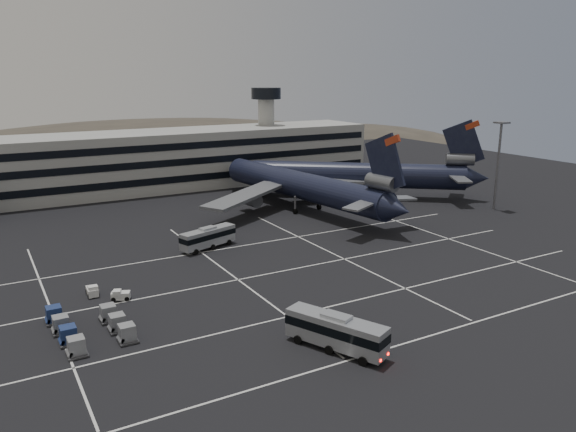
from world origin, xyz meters
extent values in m
plane|color=black|center=(0.00, 0.00, 0.00)|extent=(260.00, 260.00, 0.00)
cube|color=silver|center=(0.00, -22.00, 0.01)|extent=(90.00, 0.25, 0.01)
cube|color=silver|center=(0.00, -10.00, 0.01)|extent=(90.00, 0.25, 0.01)
cube|color=silver|center=(0.00, 4.00, 0.01)|extent=(90.00, 0.25, 0.01)
cube|color=silver|center=(0.00, 18.00, 0.01)|extent=(90.00, 0.25, 0.01)
cube|color=silver|center=(-30.00, 6.00, 0.01)|extent=(0.25, 55.00, 0.01)
cube|color=silver|center=(-6.00, 6.00, 0.01)|extent=(0.25, 55.00, 0.01)
cube|color=silver|center=(12.00, 6.00, 0.01)|extent=(0.25, 55.00, 0.01)
cube|color=silver|center=(34.00, 6.00, 0.01)|extent=(0.25, 55.00, 0.01)
cube|color=gray|center=(0.00, 72.00, 7.00)|extent=(120.00, 18.00, 14.00)
cube|color=black|center=(0.00, 62.95, 3.50)|extent=(118.00, 0.20, 1.60)
cube|color=black|center=(0.00, 62.95, 7.50)|extent=(118.00, 0.20, 1.60)
cube|color=black|center=(0.00, 62.95, 11.20)|extent=(118.00, 0.20, 1.60)
cylinder|color=gray|center=(35.00, 74.00, 11.00)|extent=(4.40, 4.40, 22.00)
cylinder|color=black|center=(35.00, 74.00, 22.50)|extent=(8.00, 8.00, 3.00)
ellipsoid|color=#38332B|center=(30.00, 170.00, -13.50)|extent=(252.00, 180.00, 44.00)
ellipsoid|color=#38332B|center=(110.00, 170.00, -9.00)|extent=(168.00, 120.00, 24.00)
cylinder|color=slate|center=(58.00, 15.00, 9.00)|extent=(0.50, 0.50, 18.00)
cube|color=slate|center=(58.00, 15.00, 18.10)|extent=(2.40, 2.40, 0.35)
cylinder|color=black|center=(22.71, 34.83, 5.20)|extent=(12.01, 48.32, 5.60)
cone|color=black|center=(19.19, 60.79, 5.20)|extent=(6.15, 5.21, 5.60)
cone|color=black|center=(26.28, 8.57, 5.20)|extent=(5.67, 5.63, 5.04)
cube|color=black|center=(25.81, 12.04, 12.60)|extent=(1.77, 9.45, 10.97)
cube|color=#A93216|center=(26.01, 10.55, 16.80)|extent=(0.98, 3.28, 2.24)
cylinder|color=#595B60|center=(25.74, 12.54, 9.30)|extent=(3.48, 6.31, 2.70)
cube|color=slate|center=(21.51, 12.47, 5.80)|extent=(8.15, 5.55, 0.87)
cube|color=slate|center=(29.84, 13.60, 5.80)|extent=(7.72, 3.75, 0.87)
cube|color=slate|center=(10.06, 35.13, 4.40)|extent=(21.83, 15.69, 1.75)
cylinder|color=#595B60|center=(12.63, 38.51, 2.70)|extent=(3.42, 5.81, 2.70)
cube|color=slate|center=(34.83, 38.50, 4.40)|extent=(22.68, 10.75, 1.75)
cylinder|color=#595B60|center=(31.45, 41.06, 2.70)|extent=(3.42, 5.81, 2.70)
cylinder|color=slate|center=(20.65, 50.05, 2.20)|extent=(0.44, 0.44, 3.00)
cylinder|color=black|center=(20.65, 50.05, 0.55)|extent=(0.64, 1.16, 1.10)
cylinder|color=slate|center=(19.81, 32.42, 2.20)|extent=(0.44, 0.44, 3.00)
cylinder|color=black|center=(19.81, 32.42, 0.55)|extent=(0.64, 1.16, 1.10)
cylinder|color=slate|center=(26.15, 33.28, 2.20)|extent=(0.44, 0.44, 3.00)
cylinder|color=black|center=(26.15, 33.28, 0.55)|extent=(0.64, 1.16, 1.10)
cylinder|color=black|center=(40.19, 39.13, 5.20)|extent=(41.21, 34.05, 5.60)
cone|color=black|center=(19.59, 55.31, 5.20)|extent=(7.00, 7.18, 5.60)
cone|color=black|center=(61.03, 22.76, 5.20)|extent=(7.05, 7.05, 5.04)
cube|color=black|center=(58.28, 24.92, 12.60)|extent=(7.76, 6.24, 10.97)
cube|color=#A93216|center=(59.46, 24.00, 16.80)|extent=(2.88, 2.43, 2.24)
cylinder|color=#595B60|center=(57.89, 25.23, 9.30)|extent=(6.39, 5.83, 2.70)
cube|color=slate|center=(54.90, 22.24, 5.80)|extent=(6.18, 8.15, 0.87)
cube|color=slate|center=(60.09, 28.84, 5.80)|extent=(7.81, 7.27, 0.87)
cylinder|color=slate|center=(40.19, 39.13, 2.20)|extent=(0.44, 0.44, 3.00)
cylinder|color=black|center=(40.19, 39.13, 0.55)|extent=(1.17, 1.07, 1.10)
cube|color=#9DA0A5|center=(-5.68, -19.49, 2.07)|extent=(6.87, 11.16, 3.03)
cube|color=black|center=(-5.68, -19.49, 2.43)|extent=(6.95, 11.23, 0.96)
cube|color=#9DA0A5|center=(-5.68, -19.49, 3.76)|extent=(2.72, 3.42, 0.35)
cylinder|color=black|center=(-5.23, -23.55, 0.48)|extent=(0.69, 1.02, 0.97)
cylinder|color=black|center=(-2.93, -22.51, 0.48)|extent=(0.69, 1.02, 0.97)
cylinder|color=black|center=(-6.83, -20.01, 0.48)|extent=(0.69, 1.02, 0.97)
cylinder|color=black|center=(-4.53, -18.97, 0.48)|extent=(0.69, 1.02, 0.97)
cylinder|color=black|center=(-8.43, -16.47, 0.48)|extent=(0.69, 1.02, 0.97)
cylinder|color=black|center=(-6.13, -15.43, 0.48)|extent=(0.69, 1.02, 0.97)
cube|color=#FF0C05|center=(-4.12, -24.90, 0.91)|extent=(0.26, 0.18, 0.22)
cube|color=#FF0C05|center=(-2.65, -24.24, 0.91)|extent=(0.26, 0.18, 0.22)
cube|color=#9DA0A5|center=(-4.14, 19.60, 1.87)|extent=(10.22, 5.31, 2.73)
cube|color=black|center=(-4.14, 19.60, 2.19)|extent=(10.30, 5.39, 0.86)
cube|color=#9DA0A5|center=(-4.14, 19.60, 3.40)|extent=(3.05, 2.24, 0.32)
cylinder|color=black|center=(-0.46, 19.62, 0.44)|extent=(0.92, 0.55, 0.87)
cylinder|color=black|center=(-1.18, 21.79, 0.44)|extent=(0.92, 0.55, 0.87)
cylinder|color=black|center=(-3.79, 18.52, 0.44)|extent=(0.92, 0.55, 0.87)
cylinder|color=black|center=(-4.50, 20.68, 0.44)|extent=(0.92, 0.55, 0.87)
cylinder|color=black|center=(-7.11, 17.42, 0.44)|extent=(0.92, 0.55, 0.87)
cylinder|color=black|center=(-7.83, 19.58, 0.44)|extent=(0.92, 0.55, 0.87)
cube|color=silver|center=(-24.70, 8.09, 0.59)|extent=(1.37, 2.40, 0.96)
cube|color=silver|center=(-24.72, 7.56, 1.23)|extent=(1.21, 1.01, 0.53)
cylinder|color=black|center=(-25.32, 7.26, 0.30)|extent=(0.26, 0.61, 0.60)
cylinder|color=black|center=(-24.14, 7.21, 0.30)|extent=(0.26, 0.61, 0.60)
cylinder|color=black|center=(-25.25, 8.97, 0.30)|extent=(0.26, 0.61, 0.60)
cylinder|color=black|center=(-24.08, 8.92, 0.30)|extent=(0.26, 0.61, 0.60)
cube|color=silver|center=(-21.84, 4.90, 0.57)|extent=(2.57, 2.01, 0.93)
cube|color=silver|center=(-21.37, 4.71, 1.18)|extent=(1.29, 1.40, 0.51)
cylinder|color=black|center=(-21.30, 4.07, 0.29)|extent=(0.62, 0.43, 0.58)
cylinder|color=black|center=(-20.87, 5.11, 0.29)|extent=(0.62, 0.43, 0.58)
cylinder|color=black|center=(-22.82, 4.70, 0.29)|extent=(0.62, 0.43, 0.58)
cylinder|color=black|center=(-22.39, 5.74, 0.29)|extent=(0.62, 0.43, 0.58)
cube|color=#2D2D30|center=(-29.23, -7.47, 0.17)|extent=(2.20, 2.48, 0.19)
cylinder|color=black|center=(-29.23, -7.47, 0.10)|extent=(0.10, 0.21, 0.21)
cube|color=gray|center=(-29.23, -7.47, 1.10)|extent=(1.77, 1.77, 1.68)
cube|color=#2D2D30|center=(-24.00, -6.98, 0.17)|extent=(2.20, 2.48, 0.19)
cylinder|color=black|center=(-24.00, -6.98, 0.10)|extent=(0.10, 0.21, 0.21)
cube|color=gray|center=(-24.00, -6.98, 1.10)|extent=(1.77, 1.77, 1.68)
cube|color=#2D2D30|center=(-29.52, -4.33, 0.17)|extent=(2.20, 2.48, 0.19)
cylinder|color=black|center=(-29.52, -4.33, 0.10)|extent=(0.10, 0.21, 0.21)
cube|color=navy|center=(-29.52, -4.33, 1.10)|extent=(1.77, 1.77, 1.68)
cube|color=#2D2D30|center=(-24.29, -3.85, 0.17)|extent=(2.20, 2.48, 0.19)
cylinder|color=black|center=(-24.29, -3.85, 0.10)|extent=(0.10, 0.21, 0.21)
cube|color=gray|center=(-24.29, -3.85, 1.10)|extent=(1.77, 1.77, 1.68)
cube|color=#2D2D30|center=(-29.81, -1.20, 0.17)|extent=(2.20, 2.48, 0.19)
cylinder|color=black|center=(-29.81, -1.20, 0.10)|extent=(0.10, 0.21, 0.21)
cube|color=gray|center=(-29.81, -1.20, 1.10)|extent=(1.77, 1.77, 1.68)
cube|color=#2D2D30|center=(-24.58, -0.71, 0.17)|extent=(2.20, 2.48, 0.19)
cylinder|color=black|center=(-24.58, -0.71, 0.10)|extent=(0.10, 0.21, 0.21)
cube|color=gray|center=(-24.58, -0.71, 1.10)|extent=(1.77, 1.77, 1.68)
cube|color=#2D2D30|center=(-30.10, 1.94, 0.17)|extent=(2.20, 2.48, 0.19)
cylinder|color=black|center=(-30.10, 1.94, 0.10)|extent=(0.10, 0.21, 0.21)
cube|color=navy|center=(-30.10, 1.94, 1.10)|extent=(1.77, 1.77, 1.68)
camera|label=1|loc=(-36.16, -63.07, 27.89)|focal=35.00mm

